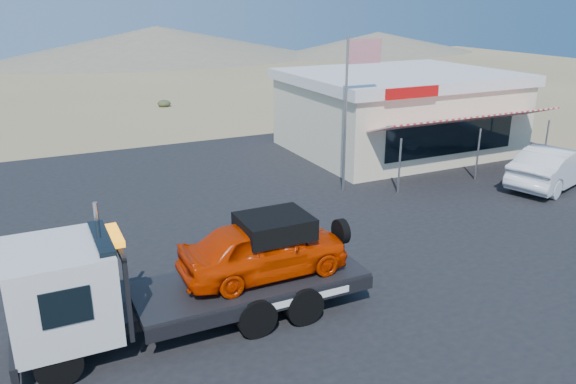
% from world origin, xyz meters
% --- Properties ---
extents(ground, '(120.00, 120.00, 0.00)m').
position_xyz_m(ground, '(0.00, 0.00, 0.00)').
color(ground, '#8F7451').
rests_on(ground, ground).
extents(asphalt_lot, '(32.00, 24.00, 0.02)m').
position_xyz_m(asphalt_lot, '(2.00, 3.00, 0.01)').
color(asphalt_lot, black).
rests_on(asphalt_lot, ground).
extents(tow_truck, '(7.94, 2.36, 2.66)m').
position_xyz_m(tow_truck, '(-3.57, -2.46, 1.43)').
color(tow_truck, black).
rests_on(tow_truck, asphalt_lot).
extents(white_sedan, '(5.36, 3.20, 1.67)m').
position_xyz_m(white_sedan, '(12.69, 1.28, 0.85)').
color(white_sedan, silver).
rests_on(white_sedan, asphalt_lot).
extents(jerky_store, '(10.40, 9.97, 3.90)m').
position_xyz_m(jerky_store, '(10.50, 8.97, 1.99)').
color(jerky_store, beige).
rests_on(jerky_store, asphalt_lot).
extents(flagpole, '(1.55, 0.10, 6.00)m').
position_xyz_m(flagpole, '(4.93, 4.50, 3.76)').
color(flagpole, '#99999E').
rests_on(flagpole, asphalt_lot).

